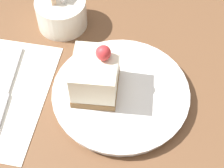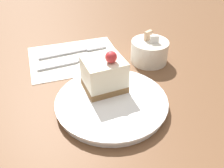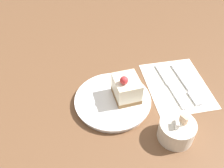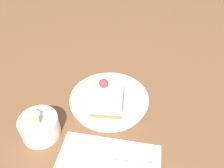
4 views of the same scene
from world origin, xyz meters
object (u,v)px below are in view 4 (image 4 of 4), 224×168
at_px(sugar_bowl, 40,127).
at_px(knife, 117,163).
at_px(plate, 109,99).
at_px(cake_slice, 107,99).

bearing_deg(sugar_bowl, knife, -112.04).
bearing_deg(sugar_bowl, plate, -54.82).
height_order(plate, sugar_bowl, sugar_bowl).
height_order(knife, sugar_bowl, sugar_bowl).
bearing_deg(knife, sugar_bowl, 71.51).
bearing_deg(cake_slice, plate, -1.84).
bearing_deg(knife, cake_slice, 14.07).
bearing_deg(cake_slice, knife, -166.06).
height_order(plate, cake_slice, cake_slice).
xyz_separation_m(plate, sugar_bowl, (-0.11, 0.16, 0.02)).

